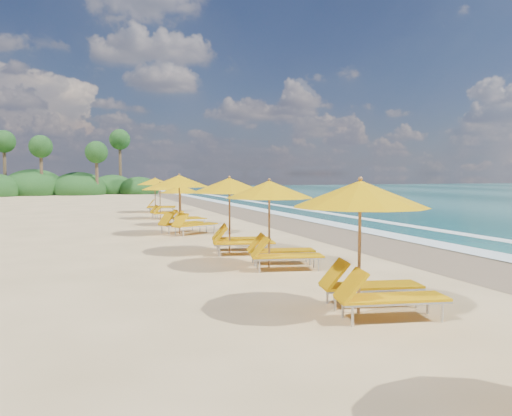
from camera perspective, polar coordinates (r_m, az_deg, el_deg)
The scene contains 11 objects.
ground at distance 18.62m, azimuth 0.00°, elevation -3.69°, with size 160.00×160.00×0.00m, color #D9B77F.
wet_sand at distance 20.34m, azimuth 10.65°, elevation -3.09°, with size 4.00×160.00×0.01m, color #826A4D.
surf_foam at distance 21.84m, azimuth 16.75°, elevation -2.65°, with size 4.00×160.00×0.01m.
station_1 at distance 8.95m, azimuth 13.07°, elevation -3.31°, with size 2.97×2.85×2.44m.
station_2 at distance 13.02m, azimuth 2.34°, elevation -1.11°, with size 2.91×2.80×2.38m.
station_3 at distance 15.43m, azimuth -2.40°, elevation -0.19°, with size 2.99×2.88×2.43m.
station_4 at distance 20.49m, azimuth -8.45°, elevation 0.91°, with size 3.28×3.27×2.50m.
station_5 at distance 24.13m, azimuth -8.41°, elevation 0.71°, with size 2.40×2.29×2.01m.
station_6 at distance 27.63m, azimuth -10.76°, elevation 1.16°, with size 2.33×2.18×2.07m.
station_7 at distance 32.24m, azimuth -11.32°, elevation 1.77°, with size 2.78×2.67×2.28m.
treeline at distance 62.95m, azimuth -23.47°, elevation 2.31°, with size 25.80×8.80×9.74m.
Camera 1 is at (-6.38, -17.32, 2.49)m, focal length 34.44 mm.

